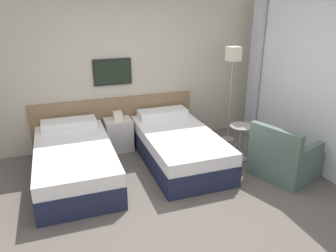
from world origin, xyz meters
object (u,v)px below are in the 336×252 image
nightstand (119,134)px  armchair (284,159)px  bed_near_window (178,146)px  side_table (241,136)px  floor_lamp (233,65)px  bed_near_door (75,161)px

nightstand → armchair: bearing=-39.6°
bed_near_window → nightstand: size_ratio=2.97×
nightstand → side_table: size_ratio=1.18×
side_table → armchair: armchair is taller
bed_near_window → armchair: armchair is taller
bed_near_window → floor_lamp: floor_lamp is taller
floor_lamp → armchair: 1.85m
floor_lamp → armchair: bearing=-86.7°
side_table → armchair: (0.30, -0.69, -0.13)m
bed_near_door → floor_lamp: floor_lamp is taller
bed_near_window → side_table: bed_near_window is taller
floor_lamp → side_table: floor_lamp is taller
nightstand → floor_lamp: 2.29m
bed_near_door → bed_near_window: (1.59, 0.00, 0.00)m
nightstand → side_table: 2.06m
nightstand → floor_lamp: bearing=-7.2°
nightstand → side_table: nightstand is taller
nightstand → armchair: 2.70m
bed_near_door → bed_near_window: same height
armchair → side_table: bearing=3.9°
bed_near_door → floor_lamp: size_ratio=1.19×
floor_lamp → bed_near_window: bearing=-156.5°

